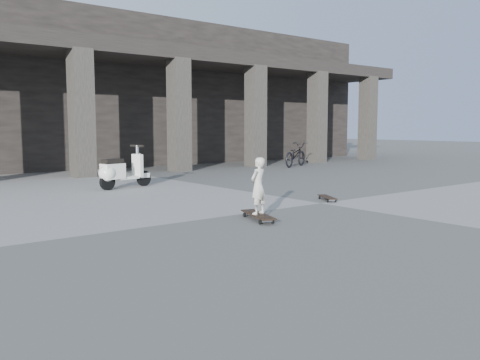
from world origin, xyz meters
TOP-DOWN VIEW (x-y plane):
  - ground at (0.00, 0.00)m, footprint 90.00×90.00m
  - colonnade at (-0.00, 13.77)m, footprint 28.00×8.82m
  - longboard at (-2.28, -0.65)m, footprint 0.57×1.09m
  - skateboard_spare at (0.39, 0.18)m, footprint 0.51×0.75m
  - child at (-2.28, -0.65)m, footprint 0.40×0.32m
  - scooter at (-2.28, 4.92)m, footprint 1.58×0.68m
  - bicycle at (6.42, 7.30)m, footprint 1.92×1.26m

SIDE VIEW (x-z plane):
  - ground at x=0.00m, z-range 0.00..0.00m
  - skateboard_spare at x=0.39m, z-range 0.02..0.11m
  - longboard at x=-2.28m, z-range 0.03..0.14m
  - scooter at x=-2.28m, z-range -0.12..1.00m
  - bicycle at x=6.42m, z-range 0.00..0.95m
  - child at x=-2.28m, z-range 0.11..1.08m
  - colonnade at x=0.00m, z-range 0.03..6.03m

